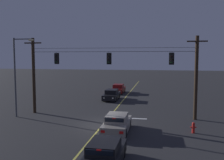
{
  "coord_description": "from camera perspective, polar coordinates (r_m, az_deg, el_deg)",
  "views": [
    {
      "loc": [
        4.63,
        -20.71,
        5.77
      ],
      "look_at": [
        0.0,
        4.28,
        3.44
      ],
      "focal_mm": 40.82,
      "sensor_mm": 36.0,
      "label": 1
    }
  ],
  "objects": [
    {
      "name": "car_waiting_near_lane",
      "position": [
        19.84,
        1.12,
        -9.73
      ],
      "size": [
        1.8,
        4.33,
        1.39
      ],
      "color": "gray",
      "rests_on": "ground"
    },
    {
      "name": "car_oncoming_trailing",
      "position": [
        40.57,
        1.41,
        -2.01
      ],
      "size": [
        1.8,
        4.42,
        1.39
      ],
      "color": "maroon",
      "rests_on": "ground"
    },
    {
      "name": "traffic_light_centre",
      "position": [
        24.0,
        13.22,
        4.69
      ],
      "size": [
        0.48,
        0.41,
        1.22
      ],
      "color": "black"
    },
    {
      "name": "fire_hydrant",
      "position": [
        20.53,
        17.77,
        -10.06
      ],
      "size": [
        0.44,
        0.22,
        0.84
      ],
      "color": "red",
      "rests_on": "ground"
    },
    {
      "name": "signal_span_assembly",
      "position": [
        24.5,
        -0.43,
        1.04
      ],
      "size": [
        17.7,
        0.32,
        7.65
      ],
      "color": "#2D2116",
      "rests_on": "ground"
    },
    {
      "name": "stop_bar_paint",
      "position": [
        24.25,
        3.77,
        -8.53
      ],
      "size": [
        3.4,
        0.36,
        0.01
      ],
      "primitive_type": "cube",
      "color": "silver",
      "rests_on": "ground"
    },
    {
      "name": "traffic_light_left_inner",
      "position": [
        24.45,
        -0.74,
        4.83
      ],
      "size": [
        0.48,
        0.41,
        1.22
      ],
      "color": "black"
    },
    {
      "name": "street_lamp_corner",
      "position": [
        25.65,
        -20.32,
        2.21
      ],
      "size": [
        2.11,
        0.3,
        7.53
      ],
      "color": "#4C4F54",
      "rests_on": "ground"
    },
    {
      "name": "traffic_light_leftmost",
      "position": [
        26.02,
        -12.39,
        4.74
      ],
      "size": [
        0.48,
        0.41,
        1.22
      ],
      "color": "black"
    },
    {
      "name": "lane_centre_stripe",
      "position": [
        30.9,
        1.7,
        -5.52
      ],
      "size": [
        0.14,
        60.0,
        0.01
      ],
      "primitive_type": "cube",
      "color": "#D1C64C",
      "rests_on": "ground"
    },
    {
      "name": "ground_plane",
      "position": [
        21.99,
        -2.06,
        -9.97
      ],
      "size": [
        180.0,
        180.0,
        0.0
      ],
      "primitive_type": "plane",
      "color": "#28282B"
    },
    {
      "name": "car_oncoming_lead",
      "position": [
        34.17,
        -0.1,
        -3.38
      ],
      "size": [
        1.8,
        4.42,
        1.39
      ],
      "color": "black",
      "rests_on": "ground"
    },
    {
      "name": "car_waiting_second_near",
      "position": [
        13.94,
        -1.69,
        -16.33
      ],
      "size": [
        1.8,
        4.33,
        1.39
      ],
      "color": "black",
      "rests_on": "ground"
    }
  ]
}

